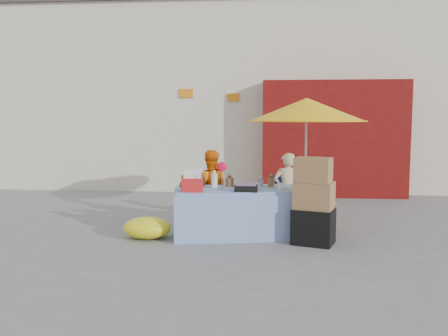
# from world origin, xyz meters

# --- Properties ---
(ground) EXTENTS (80.00, 80.00, 0.00)m
(ground) POSITION_xyz_m (0.00, 0.00, 0.00)
(ground) COLOR slate
(ground) RESTS_ON ground
(backdrop) EXTENTS (14.00, 8.00, 7.80)m
(backdrop) POSITION_xyz_m (0.52, 7.52, 3.10)
(backdrop) COLOR silver
(backdrop) RESTS_ON ground
(market_table) EXTENTS (2.00, 1.19, 1.14)m
(market_table) POSITION_xyz_m (0.26, 0.35, 0.37)
(market_table) COLOR #85A4D5
(market_table) RESTS_ON ground
(chair_left) EXTENTS (0.56, 0.55, 0.85)m
(chair_left) POSITION_xyz_m (-0.22, 0.83, 0.26)
(chair_left) COLOR navy
(chair_left) RESTS_ON ground
(chair_right) EXTENTS (0.56, 0.55, 0.85)m
(chair_right) POSITION_xyz_m (1.03, 0.83, 0.26)
(chair_right) COLOR navy
(chair_right) RESTS_ON ground
(vendor_orange) EXTENTS (0.69, 0.58, 1.25)m
(vendor_orange) POSITION_xyz_m (-0.22, 0.96, 0.63)
(vendor_orange) COLOR orange
(vendor_orange) RESTS_ON ground
(vendor_beige) EXTENTS (0.49, 0.37, 1.22)m
(vendor_beige) POSITION_xyz_m (1.03, 0.96, 0.61)
(vendor_beige) COLOR beige
(vendor_beige) RESTS_ON ground
(umbrella) EXTENTS (1.90, 1.90, 2.09)m
(umbrella) POSITION_xyz_m (1.33, 1.11, 1.89)
(umbrella) COLOR gray
(umbrella) RESTS_ON ground
(box_stack) EXTENTS (0.67, 0.60, 1.22)m
(box_stack) POSITION_xyz_m (1.36, -0.01, 0.56)
(box_stack) COLOR black
(box_stack) RESTS_ON ground
(tarp_bundle) EXTENTS (0.73, 0.59, 0.32)m
(tarp_bundle) POSITION_xyz_m (-1.04, 0.07, 0.16)
(tarp_bundle) COLOR yellow
(tarp_bundle) RESTS_ON ground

